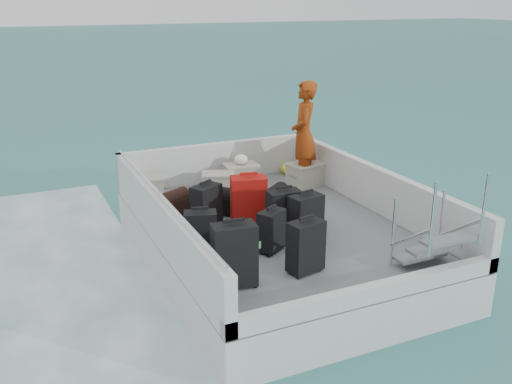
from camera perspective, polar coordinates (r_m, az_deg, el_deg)
ground at (r=8.71m, az=1.91°, el=-7.13°), size 160.00×160.00×0.00m
ferry_hull at (r=8.58m, az=1.93°, el=-5.33°), size 3.60×5.00×0.60m
deck at (r=8.46m, az=1.96°, el=-3.41°), size 3.30×4.70×0.02m
deck_fittings at (r=8.21m, az=5.15°, el=-1.33°), size 3.60×5.00×0.90m
suitcase_0 at (r=6.59m, az=-2.18°, el=-6.41°), size 0.54×0.35×0.77m
suitcase_1 at (r=7.37m, az=-5.54°, el=-4.27°), size 0.47×0.36×0.62m
suitcase_2 at (r=8.34m, az=-4.99°, el=-1.41°), size 0.51×0.44×0.63m
suitcase_3 at (r=6.96m, az=4.99°, el=-5.52°), size 0.48×0.34×0.66m
suitcase_4 at (r=7.51m, az=1.54°, el=-3.94°), size 0.44×0.39×0.57m
suitcase_5 at (r=8.43m, az=-0.74°, el=-0.81°), size 0.58×0.44×0.71m
suitcase_6 at (r=7.93m, az=4.98°, el=-2.50°), size 0.50×0.35×0.63m
suitcase_7 at (r=8.04m, az=2.80°, el=-2.08°), size 0.47×0.28×0.65m
suitcase_8 at (r=8.55m, az=3.36°, el=-2.10°), size 0.72×0.48×0.28m
duffel_0 at (r=8.81m, az=-8.34°, el=-1.49°), size 0.61×0.52×0.32m
duffel_1 at (r=8.86m, az=-2.58°, el=-1.20°), size 0.57×0.57×0.32m
duffel_2 at (r=8.98m, az=2.02°, el=-0.91°), size 0.52×0.51×0.32m
crate_0 at (r=9.77m, az=-10.82°, el=0.41°), size 0.57×0.44×0.31m
crate_1 at (r=9.87m, az=-3.79°, el=0.88°), size 0.60×0.52×0.31m
crate_2 at (r=10.27m, az=-1.50°, el=1.73°), size 0.59×0.43×0.34m
crate_3 at (r=10.24m, az=5.06°, el=1.73°), size 0.71×0.56×0.38m
yellow_bag at (r=10.86m, az=3.26°, el=2.34°), size 0.28×0.26×0.22m
white_bag at (r=10.19m, az=-1.51°, el=3.12°), size 0.24×0.24×0.18m
passenger at (r=10.03m, az=4.81°, el=5.76°), size 0.71×0.81×1.86m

